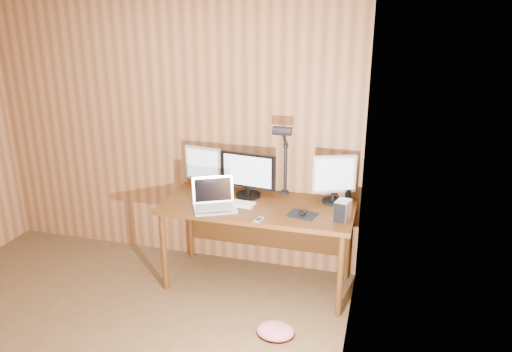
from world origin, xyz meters
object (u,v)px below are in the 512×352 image
at_px(monitor_left, 203,167).
at_px(desk, 260,215).
at_px(mouse, 302,212).
at_px(desk_lamp, 284,150).
at_px(phone, 259,220).
at_px(laptop, 214,200).
at_px(keyboard, 230,202).
at_px(speaker, 348,196).
at_px(monitor_right, 334,178).
at_px(hard_drive, 343,210).
at_px(monitor_center, 248,174).

bearing_deg(monitor_left, desk, -5.27).
xyz_separation_m(mouse, desk_lamp, (-0.23, 0.33, 0.40)).
bearing_deg(phone, laptop, 173.50).
bearing_deg(keyboard, monitor_left, 147.80).
xyz_separation_m(phone, speaker, (0.63, 0.55, 0.05)).
bearing_deg(monitor_left, mouse, -9.79).
distance_m(monitor_left, monitor_right, 1.15).
relative_size(monitor_left, hard_drive, 2.42).
bearing_deg(monitor_left, desk_lamp, 9.75).
xyz_separation_m(desk, monitor_left, (-0.56, 0.14, 0.33)).
xyz_separation_m(keyboard, phone, (0.32, -0.27, -0.00)).
distance_m(mouse, desk_lamp, 0.57).
distance_m(hard_drive, speaker, 0.37).
relative_size(phone, speaker, 0.89).
bearing_deg(laptop, hard_drive, -25.09).
bearing_deg(desk_lamp, monitor_right, -13.86).
bearing_deg(desk, hard_drive, -14.89).
distance_m(desk, monitor_center, 0.36).
bearing_deg(desk_lamp, mouse, -66.92).
bearing_deg(phone, desk, 117.44).
xyz_separation_m(laptop, speaker, (1.05, 0.40, -0.00)).
bearing_deg(mouse, keyboard, 170.95).
distance_m(laptop, desk_lamp, 0.72).
distance_m(mouse, phone, 0.36).
distance_m(laptop, speaker, 1.12).
relative_size(desk, laptop, 3.81).
relative_size(monitor_center, desk_lamp, 0.72).
distance_m(phone, speaker, 0.84).
distance_m(desk, keyboard, 0.28).
xyz_separation_m(hard_drive, desk_lamp, (-0.54, 0.34, 0.34)).
xyz_separation_m(monitor_center, mouse, (0.53, -0.27, -0.18)).
bearing_deg(speaker, phone, -138.50).
height_order(hard_drive, speaker, hard_drive).
distance_m(desk, monitor_left, 0.66).
bearing_deg(desk_lamp, laptop, -154.84).
distance_m(hard_drive, desk_lamp, 0.73).
bearing_deg(speaker, monitor_right, -159.23).
distance_m(desk, hard_drive, 0.76).
height_order(monitor_left, desk_lamp, desk_lamp).
xyz_separation_m(monitor_left, monitor_right, (1.15, -0.01, 0.01)).
bearing_deg(hard_drive, desk_lamp, 161.97).
bearing_deg(monitor_left, monitor_center, 2.08).
distance_m(monitor_left, desk_lamp, 0.75).
relative_size(desk, mouse, 15.20).
relative_size(mouse, speaker, 0.88).
xyz_separation_m(desk, desk_lamp, (0.17, 0.15, 0.54)).
xyz_separation_m(monitor_left, mouse, (0.95, -0.32, -0.19)).
bearing_deg(speaker, laptop, -159.10).
distance_m(monitor_right, phone, 0.75).
xyz_separation_m(laptop, desk_lamp, (0.49, 0.37, 0.36)).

